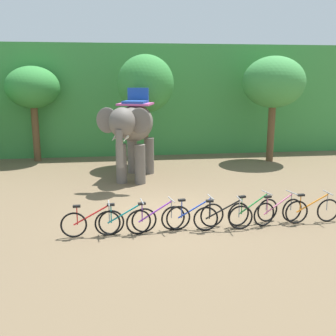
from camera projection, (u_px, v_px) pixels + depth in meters
ground_plane at (168, 216)px, 12.44m from camera, size 80.00×80.00×0.00m
foliage_hedge at (140, 98)px, 24.26m from camera, size 36.00×6.00×5.95m
tree_center_left at (33, 88)px, 19.82m from camera, size 2.65×2.65×4.77m
tree_right at (146, 84)px, 18.55m from camera, size 2.63×2.63×5.25m
tree_far_right at (274, 83)px, 19.74m from camera, size 3.07×3.07×5.25m
elephant at (133, 128)px, 16.34m from camera, size 2.64×4.24×3.78m
bike_red at (92, 223)px, 10.77m from camera, size 1.71×0.52×0.92m
bike_teal at (126, 221)px, 10.92m from camera, size 1.71×0.52×0.92m
bike_purple at (156, 219)px, 11.05m from camera, size 1.69×0.53×0.92m
bike_blue at (195, 216)px, 11.32m from camera, size 1.71×0.52×0.92m
bike_black at (223, 217)px, 11.20m from camera, size 1.71×0.52×0.92m
bike_green at (253, 211)px, 11.68m from camera, size 1.67×0.60×0.92m
bike_pink at (278, 211)px, 11.69m from camera, size 1.67×0.61×0.92m
bike_orange at (312, 210)px, 11.77m from camera, size 1.71×0.52×0.92m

